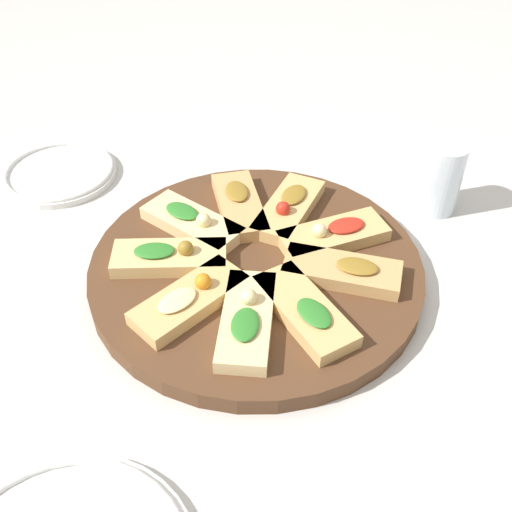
{
  "coord_description": "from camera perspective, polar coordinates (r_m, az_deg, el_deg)",
  "views": [
    {
      "loc": [
        -0.56,
        0.17,
        0.55
      ],
      "look_at": [
        0.0,
        0.0,
        0.03
      ],
      "focal_mm": 42.0,
      "sensor_mm": 36.0,
      "label": 1
    }
  ],
  "objects": [
    {
      "name": "plate_right",
      "position": [
        1.03,
        -18.21,
        7.57
      ],
      "size": [
        0.18,
        0.18,
        0.02
      ],
      "color": "white",
      "rests_on": "ground_plane"
    },
    {
      "name": "focaccia_slice_0",
      "position": [
        0.84,
        -6.1,
        3.23
      ],
      "size": [
        0.15,
        0.13,
        0.04
      ],
      "color": "#E5C689",
      "rests_on": "serving_board"
    },
    {
      "name": "ground_plane",
      "position": [
        0.8,
        0.0,
        -1.8
      ],
      "size": [
        3.0,
        3.0,
        0.0
      ],
      "primitive_type": "plane",
      "color": "beige"
    },
    {
      "name": "focaccia_slice_4",
      "position": [
        0.71,
        4.69,
        -5.19
      ],
      "size": [
        0.16,
        0.09,
        0.03
      ],
      "color": "tan",
      "rests_on": "serving_board"
    },
    {
      "name": "focaccia_slice_5",
      "position": [
        0.77,
        8.27,
        -1.4
      ],
      "size": [
        0.13,
        0.16,
        0.03
      ],
      "color": "tan",
      "rests_on": "serving_board"
    },
    {
      "name": "focaccia_slice_7",
      "position": [
        0.86,
        3.13,
        4.61
      ],
      "size": [
        0.15,
        0.14,
        0.04
      ],
      "color": "tan",
      "rests_on": "serving_board"
    },
    {
      "name": "focaccia_slice_1",
      "position": [
        0.79,
        -8.26,
        -0.07
      ],
      "size": [
        0.1,
        0.16,
        0.04
      ],
      "color": "#DBB775",
      "rests_on": "serving_board"
    },
    {
      "name": "serving_board",
      "position": [
        0.8,
        0.0,
        -1.16
      ],
      "size": [
        0.44,
        0.44,
        0.02
      ],
      "primitive_type": "cylinder",
      "color": "#51331E",
      "rests_on": "ground_plane"
    },
    {
      "name": "water_glass",
      "position": [
        0.93,
        17.17,
        7.15
      ],
      "size": [
        0.06,
        0.06,
        0.11
      ],
      "primitive_type": "cylinder",
      "color": "silver",
      "rests_on": "ground_plane"
    },
    {
      "name": "focaccia_slice_2",
      "position": [
        0.73,
        -6.33,
        -4.08
      ],
      "size": [
        0.12,
        0.16,
        0.04
      ],
      "color": "tan",
      "rests_on": "serving_board"
    },
    {
      "name": "focaccia_slice_8",
      "position": [
        0.87,
        -1.61,
        4.92
      ],
      "size": [
        0.15,
        0.07,
        0.03
      ],
      "color": "tan",
      "rests_on": "serving_board"
    },
    {
      "name": "focaccia_slice_6",
      "position": [
        0.82,
        7.37,
        2.01
      ],
      "size": [
        0.07,
        0.15,
        0.04
      ],
      "color": "tan",
      "rests_on": "serving_board"
    },
    {
      "name": "focaccia_slice_3",
      "position": [
        0.7,
        -0.88,
        -6.02
      ],
      "size": [
        0.16,
        0.11,
        0.04
      ],
      "color": "#E5C689",
      "rests_on": "serving_board"
    }
  ]
}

